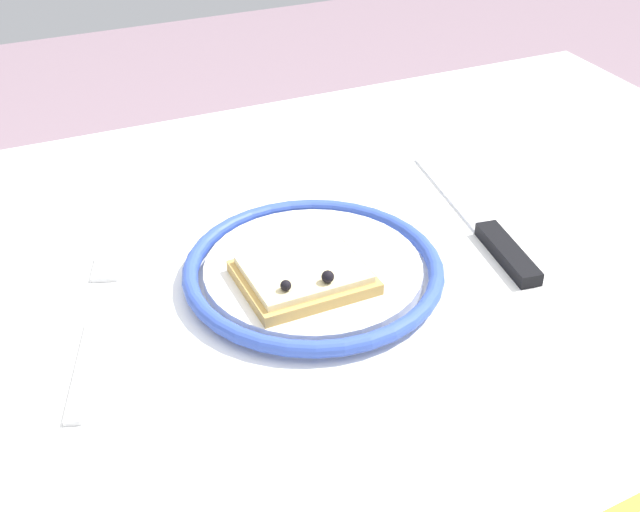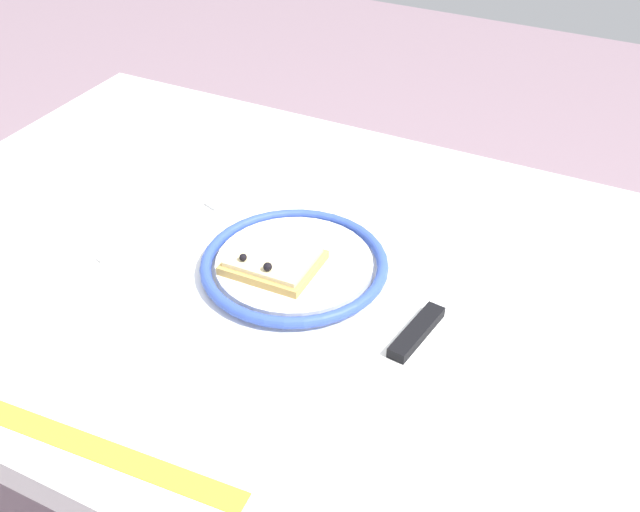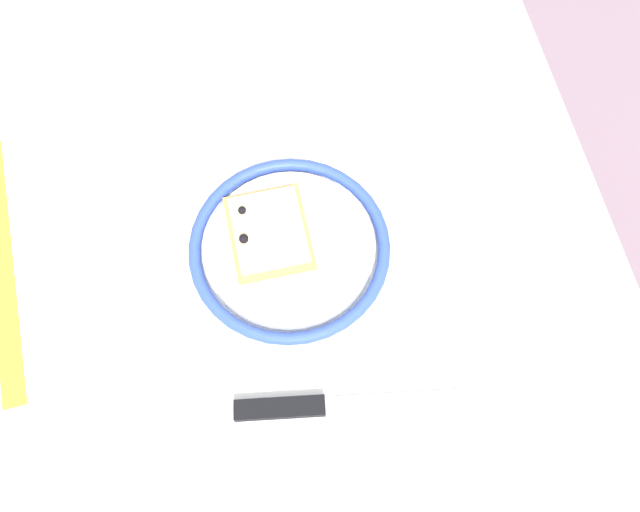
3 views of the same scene
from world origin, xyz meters
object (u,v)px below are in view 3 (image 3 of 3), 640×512
object	(u,v)px
plate	(288,245)
measuring_tape	(2,265)
pizza_slice_near	(269,232)
knife	(313,406)
dining_table	(293,282)
fork	(270,112)

from	to	relation	value
plate	measuring_tape	bearing A→B (deg)	-97.61
pizza_slice_near	knife	size ratio (longest dim) A/B	0.43
measuring_tape	dining_table	bearing A→B (deg)	77.89
knife	fork	world-z (taller)	knife
dining_table	fork	distance (m)	0.21
plate	knife	distance (m)	0.17
dining_table	fork	bearing A→B (deg)	177.37
pizza_slice_near	knife	bearing A→B (deg)	3.54
dining_table	knife	distance (m)	0.20
measuring_tape	knife	bearing A→B (deg)	50.50
plate	pizza_slice_near	size ratio (longest dim) A/B	2.12
plate	knife	size ratio (longest dim) A/B	0.91
plate	measuring_tape	distance (m)	0.31
pizza_slice_near	measuring_tape	bearing A→B (deg)	-95.50
knife	pizza_slice_near	bearing A→B (deg)	-176.46
pizza_slice_near	knife	world-z (taller)	pizza_slice_near
fork	measuring_tape	distance (m)	0.35
plate	knife	world-z (taller)	plate
fork	measuring_tape	size ratio (longest dim) A/B	0.62
knife	fork	xyz separation A→B (m)	(-0.35, 0.02, -0.00)
pizza_slice_near	fork	world-z (taller)	pizza_slice_near
dining_table	pizza_slice_near	world-z (taller)	pizza_slice_near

